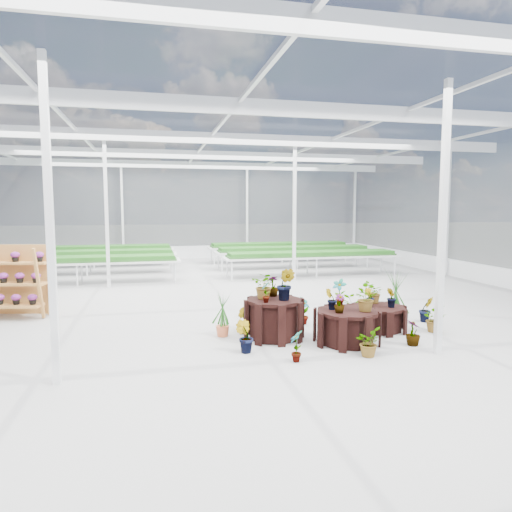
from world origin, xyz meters
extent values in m
plane|color=gray|center=(0.00, 0.00, 0.00)|extent=(24.00, 24.00, 0.00)
cylinder|color=black|center=(0.55, -2.51, 0.38)|extent=(1.12, 1.12, 0.75)
cylinder|color=black|center=(1.75, -3.11, 0.31)|extent=(1.42, 1.42, 0.62)
cylinder|color=black|center=(2.75, -2.41, 0.25)|extent=(1.19, 1.19, 0.49)
imported|color=#1F5519|center=(0.38, -2.44, 1.00)|extent=(0.60, 0.59, 0.50)
imported|color=#1F5519|center=(0.73, -2.66, 1.06)|extent=(0.43, 0.41, 0.61)
imported|color=#1F5519|center=(0.61, -2.21, 0.95)|extent=(0.25, 0.25, 0.40)
imported|color=#1F5519|center=(0.32, -2.75, 0.95)|extent=(0.19, 0.24, 0.40)
imported|color=#1F5519|center=(1.48, -3.00, 0.81)|extent=(0.23, 0.19, 0.39)
imported|color=#1F5519|center=(2.01, -3.25, 0.86)|extent=(0.48, 0.52, 0.48)
imported|color=#1F5519|center=(1.73, -2.80, 0.88)|extent=(0.32, 0.33, 0.53)
imported|color=#1F5519|center=(1.53, -3.28, 0.78)|extent=(0.19, 0.19, 0.33)
imported|color=#1F5519|center=(2.57, -2.34, 0.67)|extent=(0.25, 0.25, 0.36)
imported|color=#1F5519|center=(2.93, -2.59, 0.69)|extent=(0.25, 0.27, 0.40)
imported|color=#1F5519|center=(2.79, -2.12, 0.72)|extent=(0.53, 0.54, 0.45)
imported|color=#1F5519|center=(-0.17, -3.21, 0.28)|extent=(0.39, 0.37, 0.56)
imported|color=#1F5519|center=(0.05, -2.01, 0.25)|extent=(0.29, 0.33, 0.50)
imported|color=#1F5519|center=(0.55, -3.86, 0.26)|extent=(0.25, 0.31, 0.52)
imported|color=#1F5519|center=(1.80, -3.86, 0.24)|extent=(0.56, 0.57, 0.48)
imported|color=#1F5519|center=(2.86, -3.49, 0.23)|extent=(0.30, 0.30, 0.46)
imported|color=#1F5519|center=(3.76, -2.75, 0.26)|extent=(0.53, 0.58, 0.53)
imported|color=#1F5519|center=(4.09, -2.01, 0.28)|extent=(0.31, 0.26, 0.56)
imported|color=#1F5519|center=(2.66, -1.44, 0.26)|extent=(0.55, 0.50, 0.53)
imported|color=#1F5519|center=(1.44, -1.63, 0.29)|extent=(0.37, 0.36, 0.59)
imported|color=#1F5519|center=(0.31, -1.73, 0.30)|extent=(0.61, 0.65, 0.60)
camera|label=1|loc=(-1.65, -10.62, 2.45)|focal=32.00mm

